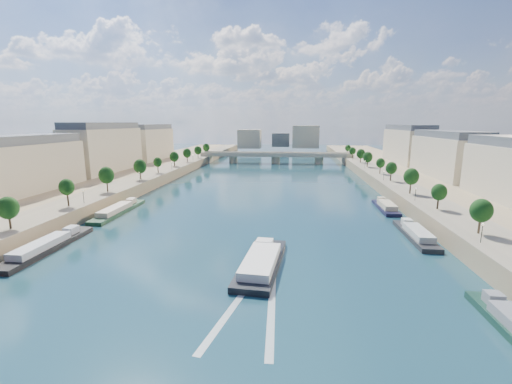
# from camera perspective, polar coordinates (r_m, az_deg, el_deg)

# --- Properties ---
(ground) EXTENTS (700.00, 700.00, 0.00)m
(ground) POSITION_cam_1_polar(r_m,az_deg,el_deg) (132.47, 0.52, -1.58)
(ground) COLOR #0B2731
(ground) RESTS_ON ground
(quay_left) EXTENTS (44.00, 520.00, 5.00)m
(quay_left) POSITION_cam_1_polar(r_m,az_deg,el_deg) (156.16, -26.79, 0.12)
(quay_left) COLOR #9E8460
(quay_left) RESTS_ON ground
(quay_right) EXTENTS (44.00, 520.00, 5.00)m
(quay_right) POSITION_cam_1_polar(r_m,az_deg,el_deg) (144.19, 30.33, -1.09)
(quay_right) COLOR #9E8460
(quay_right) RESTS_ON ground
(pave_left) EXTENTS (14.00, 520.00, 0.10)m
(pave_left) POSITION_cam_1_polar(r_m,az_deg,el_deg) (148.13, -22.00, 0.97)
(pave_left) COLOR gray
(pave_left) RESTS_ON quay_left
(pave_right) EXTENTS (14.00, 520.00, 0.10)m
(pave_right) POSITION_cam_1_polar(r_m,az_deg,el_deg) (138.19, 24.76, 0.03)
(pave_right) COLOR gray
(pave_right) RESTS_ON quay_right
(trees_left) EXTENTS (4.80, 268.80, 8.26)m
(trees_left) POSITION_cam_1_polar(r_m,az_deg,el_deg) (148.13, -21.11, 3.16)
(trees_left) COLOR #382B1E
(trees_left) RESTS_ON ground
(trees_right) EXTENTS (4.80, 268.80, 8.26)m
(trees_right) POSITION_cam_1_polar(r_m,az_deg,el_deg) (146.10, 22.97, 2.91)
(trees_right) COLOR #382B1E
(trees_right) RESTS_ON ground
(lamps_left) EXTENTS (0.36, 200.36, 4.28)m
(lamps_left) POSITION_cam_1_polar(r_m,az_deg,el_deg) (136.89, -22.36, 1.29)
(lamps_left) COLOR black
(lamps_left) RESTS_ON ground
(lamps_right) EXTENTS (0.36, 200.36, 4.28)m
(lamps_right) POSITION_cam_1_polar(r_m,az_deg,el_deg) (141.05, 22.49, 1.56)
(lamps_right) COLOR black
(lamps_right) RESTS_ON ground
(buildings_left) EXTENTS (16.00, 226.00, 23.20)m
(buildings_left) POSITION_cam_1_polar(r_m,az_deg,el_deg) (171.47, -28.74, 5.57)
(buildings_left) COLOR #C4B497
(buildings_left) RESTS_ON ground
(buildings_right) EXTENTS (16.00, 226.00, 23.20)m
(buildings_right) POSITION_cam_1_polar(r_m,az_deg,el_deg) (158.61, 33.39, 4.72)
(buildings_right) COLOR #C4B497
(buildings_right) RESTS_ON ground
(skyline) EXTENTS (79.00, 42.00, 22.00)m
(skyline) POSITION_cam_1_polar(r_m,az_deg,el_deg) (348.39, 4.61, 8.97)
(skyline) COLOR #C4B497
(skyline) RESTS_ON ground
(bridge) EXTENTS (112.00, 12.00, 8.15)m
(bridge) POSITION_cam_1_polar(r_m,az_deg,el_deg) (256.71, 3.29, 5.94)
(bridge) COLOR #C1B79E
(bridge) RESTS_ON ground
(tour_barge) EXTENTS (9.78, 27.01, 3.69)m
(tour_barge) POSITION_cam_1_polar(r_m,az_deg,el_deg) (73.96, 0.88, -11.64)
(tour_barge) COLOR black
(tour_barge) RESTS_ON ground
(wake) EXTENTS (10.74, 26.03, 0.04)m
(wake) POSITION_cam_1_polar(r_m,az_deg,el_deg) (59.59, -0.66, -18.77)
(wake) COLOR silver
(wake) RESTS_ON ground
(moored_barges_left) EXTENTS (5.00, 126.16, 3.60)m
(moored_barges_left) POSITION_cam_1_polar(r_m,az_deg,el_deg) (89.62, -35.36, -9.73)
(moored_barges_left) COLOR #172133
(moored_barges_left) RESTS_ON ground
(moored_barges_right) EXTENTS (5.00, 130.05, 3.60)m
(moored_barges_right) POSITION_cam_1_polar(r_m,az_deg,el_deg) (80.23, 30.53, -11.52)
(moored_barges_right) COLOR black
(moored_barges_right) RESTS_ON ground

